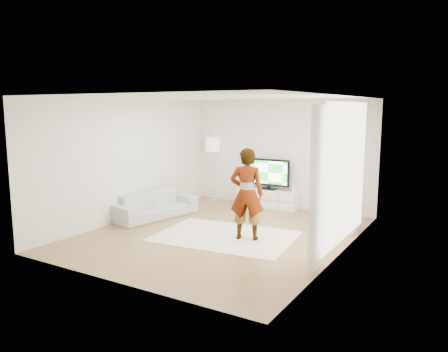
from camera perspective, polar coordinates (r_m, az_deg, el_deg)
The scene contains 17 objects.
floor at distance 9.18m, azimuth -0.42°, elevation -7.53°, with size 6.00×6.00×0.00m, color #AA854D.
ceiling at distance 8.80m, azimuth -0.44°, elevation 10.23°, with size 6.00×6.00×0.00m, color white.
wall_left at distance 10.40m, azimuth -12.27°, elevation 2.10°, with size 0.02×6.00×2.80m, color silver.
wall_right at distance 7.89m, azimuth 15.25°, elevation -0.15°, with size 0.02×6.00×2.80m, color silver.
wall_back at distance 11.53m, azimuth 7.38°, elevation 2.88°, with size 5.00×0.02×2.80m, color silver.
wall_front at distance 6.55m, azimuth -14.28°, elevation -1.92°, with size 5.00×0.02×2.80m, color silver.
window at distance 8.17m, azimuth 15.71°, elevation 0.49°, with size 0.01×2.60×2.50m, color white.
curtain_near at distance 6.98m, azimuth 12.19°, elevation -1.60°, with size 0.04×0.70×2.60m, color white.
curtain_far at distance 9.45m, azimuth 17.33°, elevation 0.92°, with size 0.04×0.70×2.60m, color white.
media_console at distance 11.59m, azimuth 5.77°, elevation -2.90°, with size 1.66×0.47×0.47m.
television at distance 11.50m, azimuth 5.88°, elevation 0.40°, with size 1.16×0.23×0.81m.
game_console at distance 11.24m, azimuth 9.14°, elevation -1.58°, with size 0.06×0.16×0.21m.
potted_plant at distance 11.83m, azimuth 2.71°, elevation -0.55°, with size 0.21×0.21×0.38m, color #3F7238.
rug at distance 8.98m, azimuth 0.10°, elevation -7.87°, with size 2.74×1.97×0.01m, color white.
player at distance 8.58m, azimuth 2.99°, elevation -2.35°, with size 0.67×0.44×1.82m, color #334772.
sofa at distance 10.53m, azimuth -9.03°, elevation -3.77°, with size 2.10×0.82×0.61m, color #AAAAA5.
floor_lamp at distance 12.13m, azimuth -1.49°, elevation 3.78°, with size 0.40×0.40×1.78m.
Camera 1 is at (4.60, -7.51, 2.60)m, focal length 35.00 mm.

